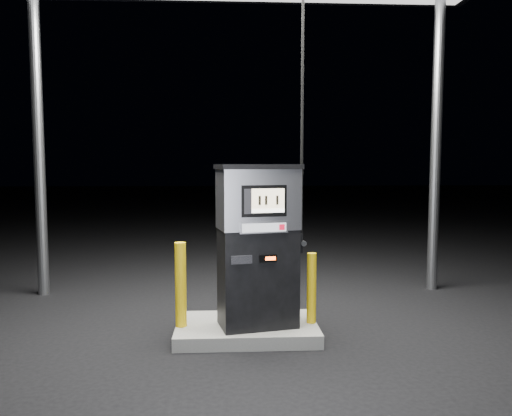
{
  "coord_description": "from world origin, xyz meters",
  "views": [
    {
      "loc": [
        -0.2,
        -5.57,
        1.96
      ],
      "look_at": [
        0.11,
        0.0,
        1.47
      ],
      "focal_mm": 35.0,
      "sensor_mm": 36.0,
      "label": 1
    }
  ],
  "objects": [
    {
      "name": "fuel_dispenser",
      "position": [
        0.12,
        -0.1,
        1.08
      ],
      "size": [
        1.04,
        0.71,
        3.76
      ],
      "rotation": [
        0.0,
        0.0,
        0.21
      ],
      "color": "black",
      "rests_on": "pump_island"
    },
    {
      "name": "bollard_left",
      "position": [
        -0.74,
        -0.07,
        0.62
      ],
      "size": [
        0.16,
        0.16,
        0.95
      ],
      "primitive_type": "cylinder",
      "rotation": [
        0.0,
        0.0,
        0.34
      ],
      "color": "yellow",
      "rests_on": "pump_island"
    },
    {
      "name": "bollard_right",
      "position": [
        0.74,
        -0.03,
        0.55
      ],
      "size": [
        0.12,
        0.12,
        0.81
      ],
      "primitive_type": "cylinder",
      "rotation": [
        0.0,
        0.0,
        0.09
      ],
      "color": "yellow",
      "rests_on": "pump_island"
    },
    {
      "name": "pump_island",
      "position": [
        0.0,
        0.0,
        0.07
      ],
      "size": [
        1.6,
        1.0,
        0.15
      ],
      "primitive_type": "cube",
      "color": "slate",
      "rests_on": "ground"
    },
    {
      "name": "ground",
      "position": [
        0.0,
        0.0,
        0.0
      ],
      "size": [
        80.0,
        80.0,
        0.0
      ],
      "primitive_type": "plane",
      "color": "black",
      "rests_on": "ground"
    }
  ]
}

